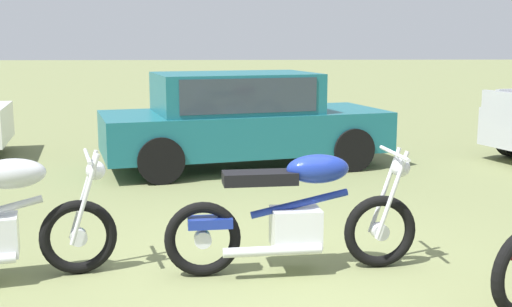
# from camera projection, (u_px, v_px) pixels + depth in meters

# --- Properties ---
(ground_plane) EXTENTS (120.00, 120.00, 0.00)m
(ground_plane) POSITION_uv_depth(u_px,v_px,m) (289.00, 284.00, 5.08)
(ground_plane) COLOR olive
(motorcycle_blue) EXTENTS (2.12, 0.66, 1.02)m
(motorcycle_blue) POSITION_uv_depth(u_px,v_px,m) (297.00, 214.00, 5.28)
(motorcycle_blue) COLOR black
(motorcycle_blue) RESTS_ON ground
(car_teal) EXTENTS (4.53, 2.73, 1.43)m
(car_teal) POSITION_uv_depth(u_px,v_px,m) (240.00, 115.00, 9.66)
(car_teal) COLOR #19606B
(car_teal) RESTS_ON ground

